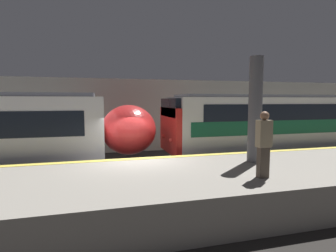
% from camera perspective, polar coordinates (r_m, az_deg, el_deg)
% --- Properties ---
extents(ground_plane, '(120.00, 120.00, 0.00)m').
position_cam_1_polar(ground_plane, '(10.00, -6.57, -12.93)').
color(ground_plane, '#282623').
extents(platform, '(40.00, 4.38, 1.08)m').
position_cam_1_polar(platform, '(7.78, -4.25, -14.20)').
color(platform, gray).
rests_on(platform, ground).
extents(station_rear_barrier, '(50.00, 0.15, 4.48)m').
position_cam_1_polar(station_rear_barrier, '(16.25, -10.06, 2.21)').
color(station_rear_barrier, '#B2AD9E').
rests_on(station_rear_barrier, ground).
extents(support_pillar_near, '(0.45, 0.45, 3.56)m').
position_cam_1_polar(support_pillar_near, '(9.35, 18.44, 3.37)').
color(support_pillar_near, '#56565B').
rests_on(support_pillar_near, platform).
extents(train_boxy, '(18.95, 3.04, 3.46)m').
position_cam_1_polar(train_boxy, '(17.23, 31.88, 0.11)').
color(train_boxy, black).
rests_on(train_boxy, ground).
extents(person_waiting, '(0.38, 0.24, 1.81)m').
position_cam_1_polar(person_waiting, '(7.53, 20.11, -3.39)').
color(person_waiting, '#473D33').
rests_on(person_waiting, platform).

